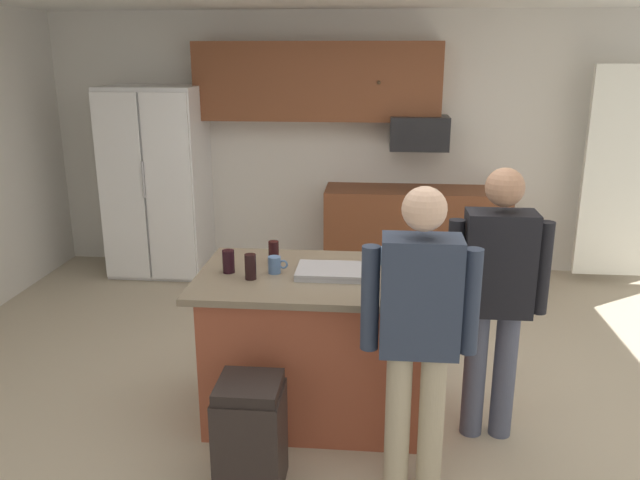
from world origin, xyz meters
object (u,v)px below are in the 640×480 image
person_guest_by_door (496,289)px  glass_short_whisky (274,252)px  trash_bin (251,435)px  refrigerator (158,182)px  microwave_over_range (419,133)px  glass_dark_ale (250,267)px  glass_stout_tall (229,261)px  serving_tray (334,271)px  mug_ceramic_white (275,265)px  kitchen_island (316,344)px  mug_blue_stoneware (377,256)px  person_guest_left (419,325)px

person_guest_by_door → glass_short_whisky: 1.36m
glass_short_whisky → trash_bin: glass_short_whisky is taller
person_guest_by_door → glass_short_whisky: size_ratio=11.29×
refrigerator → trash_bin: 3.75m
microwave_over_range → glass_short_whisky: size_ratio=3.92×
microwave_over_range → glass_dark_ale: (-1.11, -2.81, -0.45)m
glass_stout_tall → serving_tray: size_ratio=0.32×
mug_ceramic_white → glass_stout_tall: (-0.28, -0.01, 0.02)m
person_guest_by_door → microwave_over_range: bearing=-75.8°
mug_ceramic_white → glass_stout_tall: bearing=-177.0°
refrigerator → mug_ceramic_white: bearing=-57.9°
mug_ceramic_white → trash_bin: bearing=-91.5°
refrigerator → kitchen_island: 3.21m
refrigerator → mug_blue_stoneware: 3.23m
serving_tray → trash_bin: size_ratio=0.72×
microwave_over_range → mug_blue_stoneware: (-0.38, -2.46, -0.47)m
mug_blue_stoneware → glass_stout_tall: bearing=-164.5°
kitchen_island → glass_short_whisky: (-0.28, 0.18, 0.53)m
glass_short_whisky → serving_tray: 0.44m
glass_stout_tall → glass_dark_ale: bearing=-33.8°
kitchen_island → microwave_over_range: bearing=74.6°
mug_ceramic_white → glass_short_whisky: bearing=101.5°
microwave_over_range → person_guest_left: 3.43m
glass_short_whisky → mug_blue_stoneware: 0.65m
mug_ceramic_white → person_guest_by_door: bearing=-6.6°
person_guest_by_door → glass_stout_tall: 1.57m
person_guest_left → glass_short_whisky: person_guest_left is taller
kitchen_island → mug_blue_stoneware: 0.67m
person_guest_left → glass_stout_tall: size_ratio=11.62×
person_guest_left → mug_ceramic_white: (-0.82, 0.69, 0.05)m
glass_short_whisky → glass_dark_ale: (-0.09, -0.30, 0.00)m
refrigerator → kitchen_island: size_ratio=1.34×
person_guest_by_door → glass_stout_tall: size_ratio=11.61×
mug_blue_stoneware → glass_stout_tall: size_ratio=0.89×
kitchen_island → mug_blue_stoneware: size_ratio=11.39×
glass_dark_ale → trash_bin: glass_dark_ale is taller
microwave_over_range → mug_ceramic_white: (-0.99, -2.69, -0.47)m
glass_short_whisky → serving_tray: (0.39, -0.19, -0.05)m
refrigerator → person_guest_left: 4.07m
person_guest_by_door → mug_ceramic_white: 1.29m
mug_blue_stoneware → glass_dark_ale: size_ratio=0.82×
person_guest_left → mug_blue_stoneware: 0.95m
person_guest_by_door → glass_stout_tall: (-1.56, 0.13, 0.07)m
person_guest_by_door → mug_blue_stoneware: 0.78m
kitchen_island → person_guest_by_door: person_guest_by_door is taller
mug_ceramic_white → serving_tray: 0.35m
refrigerator → microwave_over_range: bearing=2.6°
person_guest_left → refrigerator: bearing=-3.1°
mug_ceramic_white → trash_bin: mug_ceramic_white is taller
person_guest_left → serving_tray: person_guest_left is taller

